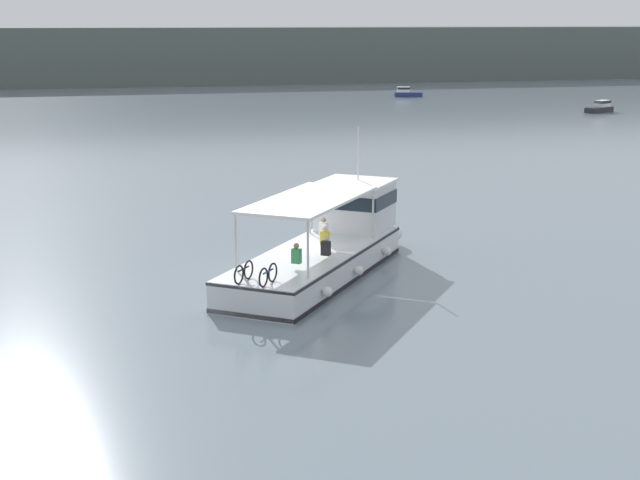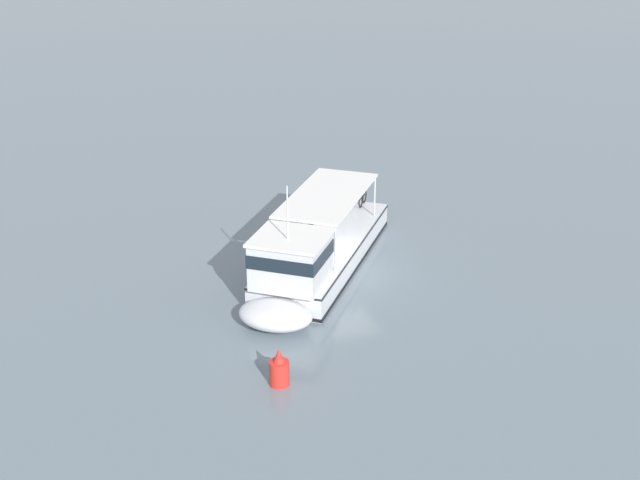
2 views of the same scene
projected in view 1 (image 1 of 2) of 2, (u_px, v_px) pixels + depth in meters
The scene contains 6 objects.
ground_plane at pixel (291, 271), 37.30m from camera, with size 400.00×400.00×0.00m, color slate.
distant_shoreline at pixel (121, 55), 152.55m from camera, with size 400.00×28.00×8.62m, color #515B56.
ferry_main at pixel (330, 244), 37.35m from camera, with size 10.16×11.99×5.32m.
motorboat_mid_channel at pixel (406, 92), 123.22m from camera, with size 3.81×2.16×1.26m.
motorboat_near_starboard at pixel (600, 107), 102.18m from camera, with size 3.80×2.76×1.26m.
channel_buoy at pixel (365, 214), 45.50m from camera, with size 0.70×0.70×1.40m.
Camera 1 is at (-7.95, -35.20, 9.58)m, focal length 53.34 mm.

